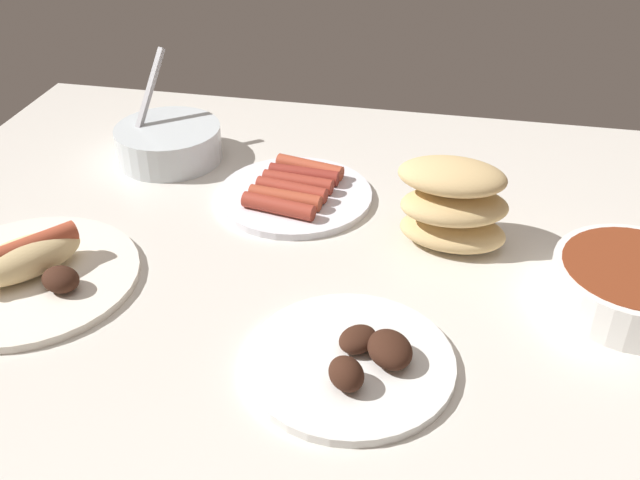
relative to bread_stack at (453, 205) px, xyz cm
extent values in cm
cube|color=silver|center=(14.43, 5.95, -6.90)|extent=(120.00, 90.00, 3.00)
ellipsoid|color=#DBB77A|center=(-0.29, 0.29, -3.60)|extent=(13.85, 9.57, 3.60)
ellipsoid|color=#DBB77A|center=(-0.19, 0.25, 0.00)|extent=(14.21, 10.22, 3.60)
ellipsoid|color=#DBB77A|center=(0.48, -0.54, 3.60)|extent=(13.50, 8.98, 3.60)
cylinder|color=white|center=(21.40, -6.48, -4.90)|extent=(21.24, 21.24, 1.00)
cylinder|color=#AD472D|center=(20.54, -12.18, -3.35)|extent=(10.12, 4.27, 2.09)
cylinder|color=maroon|center=(20.88, -9.90, -3.35)|extent=(10.04, 2.83, 2.09)
cylinder|color=#9E3828|center=(21.22, -7.62, -3.35)|extent=(10.08, 3.23, 2.09)
cylinder|color=#9E3828|center=(21.57, -5.34, -3.35)|extent=(10.12, 3.71, 2.09)
cylinder|color=#AD472D|center=(21.91, -3.07, -3.35)|extent=(10.10, 3.39, 2.09)
cylinder|color=#9E3828|center=(22.25, -0.79, -3.35)|extent=(10.12, 3.92, 2.09)
cylinder|color=white|center=(-20.29, 8.43, -2.94)|extent=(17.64, 17.64, 4.92)
cylinder|color=maroon|center=(-20.29, 8.43, -0.88)|extent=(15.88, 15.88, 1.00)
cylinder|color=white|center=(47.33, 18.17, -4.90)|extent=(25.35, 25.35, 1.00)
ellipsoid|color=#E5C689|center=(47.33, 18.17, -2.20)|extent=(13.01, 14.35, 4.40)
cylinder|color=#AD472D|center=(47.33, 18.17, -0.99)|extent=(9.74, 11.62, 2.40)
ellipsoid|color=#381E14|center=(41.93, 20.01, -3.00)|extent=(5.11, 4.51, 2.80)
cylinder|color=white|center=(8.45, 24.63, -4.90)|extent=(21.15, 21.15, 1.00)
ellipsoid|color=#381E14|center=(8.18, 28.43, -2.86)|extent=(5.00, 5.13, 3.08)
ellipsoid|color=#381E14|center=(7.95, 22.88, -3.32)|extent=(5.22, 5.47, 2.16)
ellipsoid|color=#381E14|center=(4.59, 24.08, -3.00)|extent=(6.37, 6.78, 2.80)
cylinder|color=silver|center=(42.62, -14.44, -2.83)|extent=(15.68, 15.68, 5.14)
cylinder|color=beige|center=(42.62, -14.44, -1.80)|extent=(13.80, 13.80, 2.31)
cube|color=#B7B7BC|center=(46.15, -16.40, 3.00)|extent=(3.51, 10.19, 13.20)
camera|label=1|loc=(0.51, 78.11, 45.72)|focal=41.04mm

